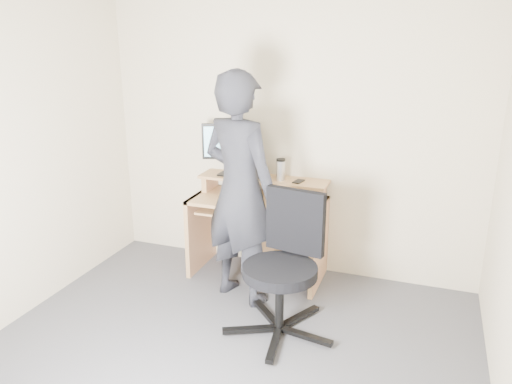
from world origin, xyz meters
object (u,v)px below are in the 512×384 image
Objects in this scene: office_chair at (285,260)px; person at (240,190)px; desk at (261,217)px; monitor at (230,145)px.

office_chair is 0.72m from person.
office_chair is (0.49, -0.86, 0.03)m from desk.
person reaches higher than desk.
person is (-0.50, 0.35, 0.39)m from office_chair.
person reaches higher than office_chair.
person is at bearing -80.17° from monitor.
desk is 0.62× the size of person.
desk is at bearing 129.89° from office_chair.
office_chair is at bearing 163.80° from person.
desk is 1.14× the size of office_chair.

